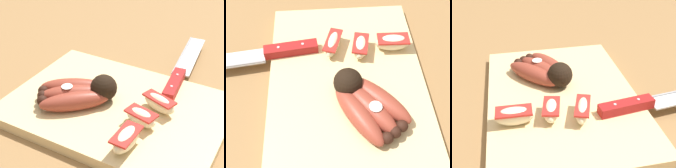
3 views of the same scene
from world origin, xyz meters
The scene contains 7 objects.
ground_plane centered at (0.00, 0.00, 0.00)m, with size 6.00×6.00×0.00m, color olive.
cutting_board centered at (0.02, 0.01, 0.01)m, with size 0.38×0.27×0.02m, color #DBBC84.
banana_bunch centered at (0.08, 0.04, 0.04)m, with size 0.15×0.14×0.05m.
chefs_knife centered at (-0.05, -0.13, 0.03)m, with size 0.06×0.28×0.02m.
apple_wedge_near centered at (-0.05, 0.05, 0.04)m, with size 0.06×0.04×0.03m.
apple_wedge_middle centered at (-0.05, 0.11, 0.04)m, with size 0.03×0.06×0.03m.
apple_wedge_far centered at (-0.06, -0.01, 0.04)m, with size 0.07×0.04×0.03m.
Camera 3 is at (-0.41, 0.10, 0.33)m, focal length 45.65 mm.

